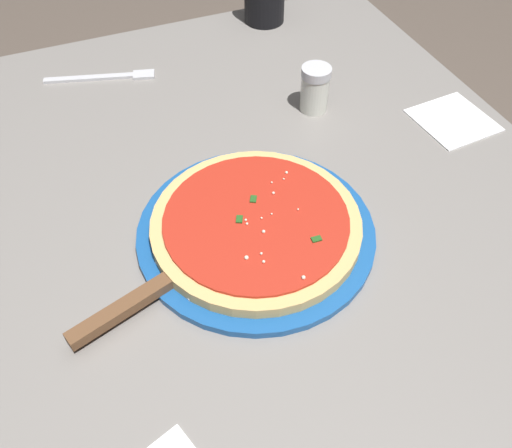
# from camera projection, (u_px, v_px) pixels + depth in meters

# --- Properties ---
(ground_plane) EXTENTS (5.00, 5.00, 0.00)m
(ground_plane) POSITION_uv_depth(u_px,v_px,m) (254.00, 422.00, 1.28)
(ground_plane) COLOR brown
(restaurant_table) EXTENTS (1.03, 0.88, 0.74)m
(restaurant_table) POSITION_uv_depth(u_px,v_px,m) (252.00, 265.00, 0.83)
(restaurant_table) COLOR black
(restaurant_table) RESTS_ON ground_plane
(serving_plate) EXTENTS (0.30, 0.30, 0.01)m
(serving_plate) POSITION_uv_depth(u_px,v_px,m) (256.00, 232.00, 0.69)
(serving_plate) COLOR #195199
(serving_plate) RESTS_ON restaurant_table
(pizza) EXTENTS (0.26, 0.26, 0.02)m
(pizza) POSITION_uv_depth(u_px,v_px,m) (256.00, 224.00, 0.68)
(pizza) COLOR #DBB26B
(pizza) RESTS_ON serving_plate
(pizza_server) EXTENTS (0.11, 0.22, 0.01)m
(pizza_server) POSITION_uv_depth(u_px,v_px,m) (153.00, 291.00, 0.62)
(pizza_server) COLOR silver
(pizza_server) RESTS_ON serving_plate
(napkin_folded_right) EXTENTS (0.12, 0.12, 0.00)m
(napkin_folded_right) POSITION_uv_depth(u_px,v_px,m) (453.00, 120.00, 0.85)
(napkin_folded_right) COLOR white
(napkin_folded_right) RESTS_ON restaurant_table
(fork) EXTENTS (0.07, 0.18, 0.00)m
(fork) POSITION_uv_depth(u_px,v_px,m) (107.00, 77.00, 0.93)
(fork) COLOR silver
(fork) RESTS_ON restaurant_table
(parmesan_shaker) EXTENTS (0.05, 0.05, 0.07)m
(parmesan_shaker) POSITION_uv_depth(u_px,v_px,m) (315.00, 89.00, 0.85)
(parmesan_shaker) COLOR silver
(parmesan_shaker) RESTS_ON restaurant_table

